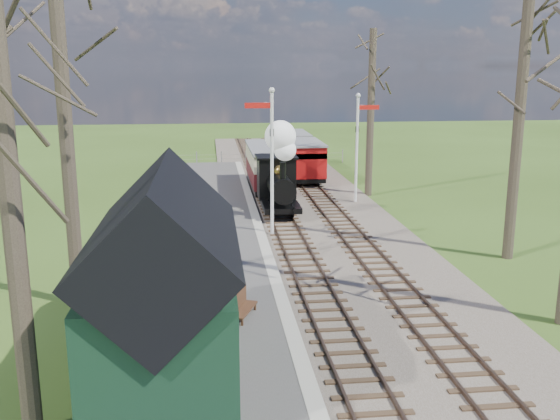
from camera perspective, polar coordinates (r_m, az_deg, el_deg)
The scene contains 18 objects.
distant_hills at distance 77.45m, azimuth -2.74°, elevation -4.47°, with size 114.40×48.00×22.02m.
ballast_bed at distance 32.44m, azimuth 1.73°, elevation 0.56°, with size 8.00×60.00×0.10m, color brown.
track_near at distance 32.28m, azimuth -0.55°, elevation 0.59°, with size 1.60×60.00×0.15m.
track_far at distance 32.64m, azimuth 3.99°, elevation 0.70°, with size 1.60×60.00×0.15m.
platform at distance 24.37m, azimuth -6.82°, elevation -3.64°, with size 5.00×44.00×0.20m, color #474442.
coping_strip at distance 24.45m, azimuth -1.42°, elevation -3.48°, with size 0.40×44.00×0.21m, color #B2AD9E.
station_shed at distance 14.22m, azimuth -10.42°, elevation -6.83°, with size 3.25×6.30×4.78m.
semaphore_near at distance 25.70m, azimuth -0.90°, elevation 5.36°, with size 1.22×0.24×6.22m.
semaphore_far at distance 32.48m, azimuth 7.18°, elevation 6.39°, with size 1.22×0.24×5.72m.
bare_trees at distance 20.07m, azimuth 6.79°, elevation 7.68°, with size 15.51×22.39×12.00m.
fence_line at distance 45.95m, azimuth -1.99°, elevation 4.88°, with size 12.60×0.08×1.00m.
locomotive at distance 29.61m, azimuth -0.12°, elevation 3.36°, with size 1.80×4.21×4.51m.
coach at distance 35.65m, azimuth -1.18°, elevation 4.10°, with size 2.10×7.21×2.21m.
red_carriage_a at distance 38.49m, azimuth 2.34°, elevation 4.60°, with size 1.94×4.80×2.04m.
red_carriage_b at distance 43.88m, azimuth 1.24°, elevation 5.65°, with size 1.94×4.80×2.04m.
sign_board at distance 18.04m, azimuth -4.26°, elevation -7.38°, with size 0.32×0.76×1.14m.
bench at distance 17.61m, azimuth -3.62°, elevation -8.63°, with size 0.86×1.38×0.76m.
person at distance 17.16m, azimuth -6.11°, elevation -7.98°, with size 0.52×0.34×1.43m, color black.
Camera 1 is at (-3.24, -9.35, 7.04)m, focal length 40.00 mm.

